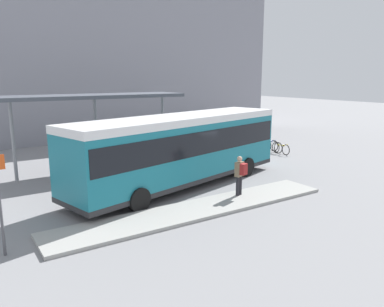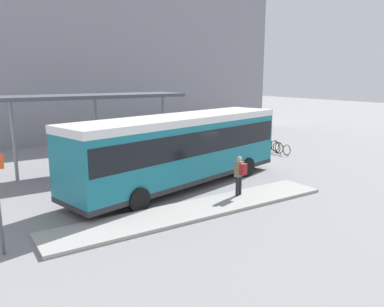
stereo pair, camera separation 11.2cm
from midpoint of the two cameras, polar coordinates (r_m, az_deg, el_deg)
name	(u,v)px [view 1 (the left image)]	position (r m, az deg, el deg)	size (l,w,h in m)	color
ground_plane	(182,186)	(16.82, -1.76, -4.93)	(120.00, 120.00, 0.00)	gray
curb_island	(198,209)	(13.74, 0.76, -8.51)	(11.09, 1.80, 0.12)	#9E9E99
city_bus	(182,145)	(16.39, -1.78, 1.25)	(11.27, 5.06, 3.14)	#197284
pedestrian_waiting	(240,173)	(14.99, 7.14, -2.98)	(0.44, 0.48, 1.59)	#232328
bicycle_yellow	(281,148)	(24.31, 13.23, 0.76)	(0.48, 1.59, 0.69)	black
bicycle_white	(273,146)	(24.78, 12.08, 1.07)	(0.48, 1.69, 0.73)	black
bicycle_blue	(268,144)	(25.45, 11.41, 1.38)	(0.48, 1.72, 0.74)	black
bicycle_orange	(258,144)	(25.73, 9.83, 1.49)	(0.48, 1.57, 0.69)	black
station_shelter	(94,99)	(19.77, -14.84, 8.07)	(9.21, 2.53, 3.91)	#4C515B
potted_planter_near_shelter	(116,166)	(18.00, -11.71, -1.82)	(0.95, 0.95, 1.33)	slate
platform_sign	(0,201)	(11.25, -27.53, -6.41)	(0.44, 0.08, 2.80)	#4C4C51
station_building	(88,60)	(36.90, -15.69, 13.61)	(29.47, 15.12, 12.70)	gray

